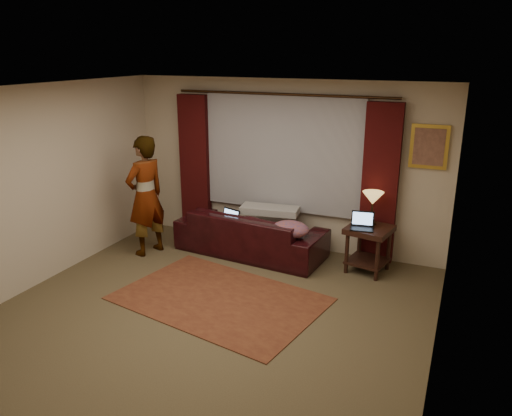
% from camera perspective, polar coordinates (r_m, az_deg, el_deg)
% --- Properties ---
extents(floor, '(5.00, 5.00, 0.01)m').
position_cam_1_polar(floor, '(6.05, -5.49, -12.21)').
color(floor, brown).
rests_on(floor, ground).
extents(ceiling, '(5.00, 5.00, 0.02)m').
position_cam_1_polar(ceiling, '(5.27, -6.34, 13.19)').
color(ceiling, silver).
rests_on(ceiling, ground).
extents(wall_back, '(5.00, 0.02, 2.60)m').
position_cam_1_polar(wall_back, '(7.72, 3.15, 4.90)').
color(wall_back, '#C2B297').
rests_on(wall_back, ground).
extents(wall_front, '(5.00, 0.02, 2.60)m').
position_cam_1_polar(wall_front, '(3.72, -25.20, -11.35)').
color(wall_front, '#C2B297').
rests_on(wall_front, ground).
extents(wall_left, '(0.02, 5.00, 2.60)m').
position_cam_1_polar(wall_left, '(7.05, -23.99, 2.14)').
color(wall_left, '#C2B297').
rests_on(wall_left, ground).
extents(wall_right, '(0.02, 5.00, 2.60)m').
position_cam_1_polar(wall_right, '(4.88, 20.82, -3.95)').
color(wall_right, '#C2B297').
rests_on(wall_right, ground).
extents(sheer_curtain, '(2.50, 0.05, 1.80)m').
position_cam_1_polar(sheer_curtain, '(7.62, 3.01, 6.28)').
color(sheer_curtain, '#95959D').
rests_on(sheer_curtain, wall_back).
extents(drape_left, '(0.50, 0.14, 2.30)m').
position_cam_1_polar(drape_left, '(8.28, -6.96, 4.82)').
color(drape_left, '#35090A').
rests_on(drape_left, floor).
extents(drape_right, '(0.50, 0.14, 2.30)m').
position_cam_1_polar(drape_right, '(7.28, 13.98, 2.64)').
color(drape_right, '#35090A').
rests_on(drape_right, floor).
extents(curtain_rod, '(0.04, 0.04, 3.40)m').
position_cam_1_polar(curtain_rod, '(7.45, 2.99, 12.86)').
color(curtain_rod, '#301D0F').
rests_on(curtain_rod, wall_back).
extents(picture_frame, '(0.50, 0.04, 0.60)m').
position_cam_1_polar(picture_frame, '(7.17, 19.18, 6.64)').
color(picture_frame, gold).
rests_on(picture_frame, wall_back).
extents(sofa, '(2.35, 1.18, 0.92)m').
position_cam_1_polar(sofa, '(7.58, -0.63, -1.94)').
color(sofa, black).
rests_on(sofa, floor).
extents(throw_blanket, '(0.91, 0.46, 0.10)m').
position_cam_1_polar(throw_blanket, '(7.50, 1.59, 1.59)').
color(throw_blanket, '#999792').
rests_on(throw_blanket, sofa).
extents(clothing_pile, '(0.57, 0.46, 0.23)m').
position_cam_1_polar(clothing_pile, '(7.06, 3.96, -2.49)').
color(clothing_pile, '#794656').
rests_on(clothing_pile, sofa).
extents(laptop_sofa, '(0.41, 0.43, 0.23)m').
position_cam_1_polar(laptop_sofa, '(7.52, -3.49, -1.20)').
color(laptop_sofa, black).
rests_on(laptop_sofa, sofa).
extents(area_rug, '(2.75, 2.09, 0.01)m').
position_cam_1_polar(area_rug, '(6.40, -4.20, -10.29)').
color(area_rug, brown).
rests_on(area_rug, floor).
extents(end_table, '(0.67, 0.67, 0.66)m').
position_cam_1_polar(end_table, '(7.18, 12.68, -4.62)').
color(end_table, black).
rests_on(end_table, floor).
extents(tiffany_lamp, '(0.33, 0.33, 0.47)m').
position_cam_1_polar(tiffany_lamp, '(7.12, 13.14, -0.02)').
color(tiffany_lamp, olive).
rests_on(tiffany_lamp, end_table).
extents(laptop_table, '(0.36, 0.38, 0.23)m').
position_cam_1_polar(laptop_table, '(6.92, 12.05, -1.51)').
color(laptop_table, black).
rests_on(laptop_table, end_table).
extents(person, '(0.66, 0.66, 1.82)m').
position_cam_1_polar(person, '(7.64, -12.50, 1.34)').
color(person, '#999792').
rests_on(person, floor).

